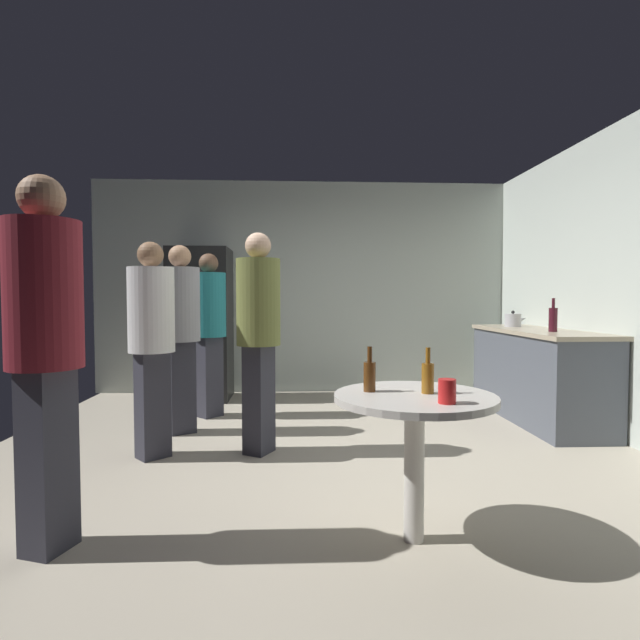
{
  "coord_description": "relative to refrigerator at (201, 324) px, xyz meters",
  "views": [
    {
      "loc": [
        -0.13,
        -3.76,
        1.21
      ],
      "look_at": [
        0.08,
        0.22,
        1.03
      ],
      "focal_mm": 27.68,
      "sensor_mm": 36.0,
      "label": 1
    }
  ],
  "objects": [
    {
      "name": "ground_plane",
      "position": [
        1.25,
        -2.2,
        -0.95
      ],
      "size": [
        5.2,
        5.2,
        0.1
      ],
      "primitive_type": "cube",
      "color": "#B2A893"
    },
    {
      "name": "wall_back",
      "position": [
        1.25,
        0.43,
        0.45
      ],
      "size": [
        5.32,
        0.06,
        2.7
      ],
      "primitive_type": "cube",
      "color": "beige",
      "rests_on": "ground_plane"
    },
    {
      "name": "refrigerator",
      "position": [
        0.0,
        0.0,
        0.0
      ],
      "size": [
        0.7,
        0.68,
        1.8
      ],
      "color": "black",
      "rests_on": "ground_plane"
    },
    {
      "name": "kitchen_counter",
      "position": [
        3.53,
        -1.21,
        -0.45
      ],
      "size": [
        0.64,
        1.87,
        0.9
      ],
      "color": "#4C515B",
      "rests_on": "ground_plane"
    },
    {
      "name": "kettle",
      "position": [
        3.48,
        -0.76,
        0.07
      ],
      "size": [
        0.24,
        0.17,
        0.18
      ],
      "color": "#B2B2B7",
      "rests_on": "kitchen_counter"
    },
    {
      "name": "wine_bottle_on_counter",
      "position": [
        3.5,
        -1.55,
        0.12
      ],
      "size": [
        0.08,
        0.08,
        0.31
      ],
      "color": "#3F141E",
      "rests_on": "kitchen_counter"
    },
    {
      "name": "foreground_table",
      "position": [
        1.71,
        -3.57,
        -0.27
      ],
      "size": [
        0.8,
        0.8,
        0.73
      ],
      "color": "beige",
      "rests_on": "ground_plane"
    },
    {
      "name": "beer_bottle_amber",
      "position": [
        1.78,
        -3.55,
        -0.08
      ],
      "size": [
        0.06,
        0.06,
        0.23
      ],
      "color": "#8C5919",
      "rests_on": "foreground_table"
    },
    {
      "name": "beer_bottle_brown",
      "position": [
        1.5,
        -3.49,
        -0.08
      ],
      "size": [
        0.06,
        0.06,
        0.23
      ],
      "color": "#593314",
      "rests_on": "foreground_table"
    },
    {
      "name": "plastic_cup_red",
      "position": [
        1.81,
        -3.79,
        -0.11
      ],
      "size": [
        0.08,
        0.08,
        0.11
      ],
      "primitive_type": "cylinder",
      "color": "red",
      "rests_on": "foreground_table"
    },
    {
      "name": "person_in_gray_shirt",
      "position": [
        0.11,
        -1.52,
        0.08
      ],
      "size": [
        0.46,
        0.46,
        1.68
      ],
      "rotation": [
        0.0,
        0.0,
        -1.06
      ],
      "color": "#2D2D38",
      "rests_on": "ground_plane"
    },
    {
      "name": "person_in_olive_shirt",
      "position": [
        0.84,
        -2.13,
        0.1
      ],
      "size": [
        0.46,
        0.46,
        1.71
      ],
      "rotation": [
        0.0,
        0.0,
        -0.49
      ],
      "color": "#2D2D38",
      "rests_on": "ground_plane"
    },
    {
      "name": "person_in_white_shirt",
      "position": [
        0.05,
        -2.2,
        0.05
      ],
      "size": [
        0.48,
        0.48,
        1.63
      ],
      "rotation": [
        0.0,
        0.0,
        -0.84
      ],
      "color": "#2D2D38",
      "rests_on": "ground_plane"
    },
    {
      "name": "person_in_teal_shirt",
      "position": [
        0.25,
        -0.91,
        0.07
      ],
      "size": [
        0.48,
        0.48,
        1.66
      ],
      "rotation": [
        0.0,
        0.0,
        -0.77
      ],
      "color": "#2D2D38",
      "rests_on": "ground_plane"
    },
    {
      "name": "person_in_maroon_shirt",
      "position": [
        -0.06,
        -3.58,
        0.15
      ],
      "size": [
        0.43,
        0.43,
        1.78
      ],
      "rotation": [
        0.0,
        0.0,
        -0.32
      ],
      "color": "#2D2D38",
      "rests_on": "ground_plane"
    }
  ]
}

